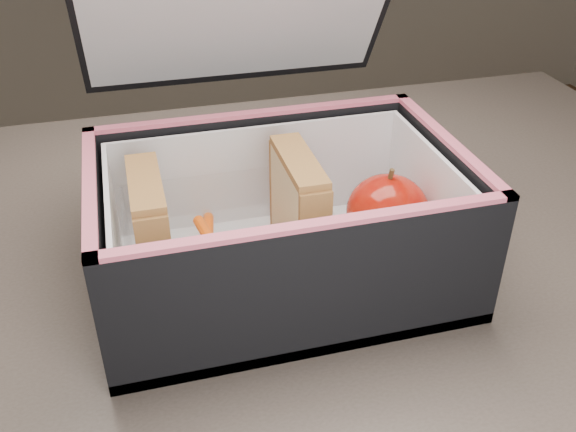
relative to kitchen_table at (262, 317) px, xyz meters
name	(u,v)px	position (x,y,z in m)	size (l,w,h in m)	color
kitchen_table	(262,317)	(0.00, 0.00, 0.00)	(1.20, 0.80, 0.75)	brown
lunch_bag	(279,213)	(0.01, -0.04, 0.16)	(0.33, 0.34, 0.31)	black
plastic_tub	(228,241)	(-0.04, -0.05, 0.14)	(0.18, 0.13, 0.07)	white
sandwich_left	(152,234)	(-0.11, -0.05, 0.16)	(0.03, 0.10, 0.11)	tan
sandwich_right	(298,212)	(0.03, -0.05, 0.16)	(0.03, 0.10, 0.11)	tan
carrot_sticks	(228,261)	(-0.04, -0.05, 0.12)	(0.05, 0.15, 0.03)	#F65417
paper_napkin	(379,247)	(0.11, -0.05, 0.11)	(0.07, 0.08, 0.01)	white
red_apple	(387,212)	(0.12, -0.05, 0.15)	(0.09, 0.09, 0.08)	#980200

